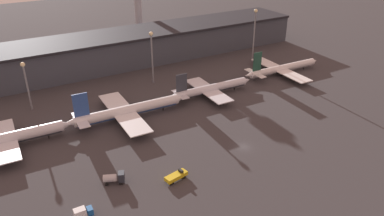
{
  "coord_description": "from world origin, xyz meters",
  "views": [
    {
      "loc": [
        -68.51,
        -81.81,
        67.54
      ],
      "look_at": [
        -6.19,
        23.27,
        6.0
      ],
      "focal_mm": 35.0,
      "sensor_mm": 36.0,
      "label": 1
    }
  ],
  "objects_px": {
    "airplane_3": "(282,68)",
    "airplane_1": "(127,111)",
    "service_vehicle_0": "(176,176)",
    "airplane_0": "(7,139)",
    "airplane_2": "(210,89)",
    "service_vehicle_3": "(83,213)",
    "service_vehicle_2": "(114,178)"
  },
  "relations": [
    {
      "from": "service_vehicle_0",
      "to": "airplane_3",
      "type": "bearing_deg",
      "value": 18.41
    },
    {
      "from": "airplane_1",
      "to": "service_vehicle_3",
      "type": "height_order",
      "value": "airplane_1"
    },
    {
      "from": "airplane_2",
      "to": "service_vehicle_2",
      "type": "xyz_separation_m",
      "value": [
        -56.37,
        -36.22,
        -1.28
      ]
    },
    {
      "from": "airplane_0",
      "to": "airplane_1",
      "type": "distance_m",
      "value": 41.52
    },
    {
      "from": "airplane_0",
      "to": "service_vehicle_0",
      "type": "bearing_deg",
      "value": -45.61
    },
    {
      "from": "airplane_2",
      "to": "airplane_3",
      "type": "height_order",
      "value": "airplane_3"
    },
    {
      "from": "airplane_0",
      "to": "airplane_1",
      "type": "height_order",
      "value": "airplane_1"
    },
    {
      "from": "service_vehicle_0",
      "to": "service_vehicle_3",
      "type": "bearing_deg",
      "value": 172.96
    },
    {
      "from": "airplane_1",
      "to": "service_vehicle_2",
      "type": "height_order",
      "value": "airplane_1"
    },
    {
      "from": "airplane_0",
      "to": "service_vehicle_3",
      "type": "bearing_deg",
      "value": -73.39
    },
    {
      "from": "service_vehicle_0",
      "to": "airplane_2",
      "type": "bearing_deg",
      "value": 36.55
    },
    {
      "from": "airplane_1",
      "to": "service_vehicle_3",
      "type": "relative_size",
      "value": 10.35
    },
    {
      "from": "service_vehicle_0",
      "to": "service_vehicle_2",
      "type": "xyz_separation_m",
      "value": [
        -15.94,
        7.66,
        0.55
      ]
    },
    {
      "from": "airplane_2",
      "to": "service_vehicle_0",
      "type": "relative_size",
      "value": 5.63
    },
    {
      "from": "service_vehicle_2",
      "to": "service_vehicle_3",
      "type": "relative_size",
      "value": 1.37
    },
    {
      "from": "airplane_3",
      "to": "airplane_1",
      "type": "bearing_deg",
      "value": -174.77
    },
    {
      "from": "airplane_2",
      "to": "service_vehicle_3",
      "type": "relative_size",
      "value": 8.77
    },
    {
      "from": "service_vehicle_0",
      "to": "airplane_0",
      "type": "bearing_deg",
      "value": 121.76
    },
    {
      "from": "airplane_0",
      "to": "airplane_2",
      "type": "height_order",
      "value": "airplane_2"
    },
    {
      "from": "airplane_0",
      "to": "service_vehicle_3",
      "type": "distance_m",
      "value": 46.55
    },
    {
      "from": "service_vehicle_0",
      "to": "service_vehicle_2",
      "type": "relative_size",
      "value": 1.13
    },
    {
      "from": "airplane_3",
      "to": "service_vehicle_0",
      "type": "xyz_separation_m",
      "value": [
        -84.13,
        -47.03,
        -1.66
      ]
    },
    {
      "from": "airplane_3",
      "to": "airplane_0",
      "type": "bearing_deg",
      "value": -176.37
    },
    {
      "from": "airplane_1",
      "to": "service_vehicle_3",
      "type": "xyz_separation_m",
      "value": [
        -29.65,
        -43.98,
        -1.67
      ]
    },
    {
      "from": "airplane_2",
      "to": "airplane_3",
      "type": "bearing_deg",
      "value": 5.96
    },
    {
      "from": "service_vehicle_2",
      "to": "airplane_2",
      "type": "bearing_deg",
      "value": 55.95
    },
    {
      "from": "airplane_0",
      "to": "airplane_3",
      "type": "bearing_deg",
      "value": 3.63
    },
    {
      "from": "service_vehicle_3",
      "to": "service_vehicle_0",
      "type": "bearing_deg",
      "value": 5.04
    },
    {
      "from": "airplane_0",
      "to": "airplane_2",
      "type": "xyz_separation_m",
      "value": [
        80.06,
        0.72,
        -0.35
      ]
    },
    {
      "from": "airplane_3",
      "to": "service_vehicle_0",
      "type": "distance_m",
      "value": 96.4
    },
    {
      "from": "airplane_2",
      "to": "airplane_0",
      "type": "bearing_deg",
      "value": -177.65
    },
    {
      "from": "airplane_0",
      "to": "service_vehicle_3",
      "type": "xyz_separation_m",
      "value": [
        11.86,
        -44.98,
        -1.7
      ]
    }
  ]
}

